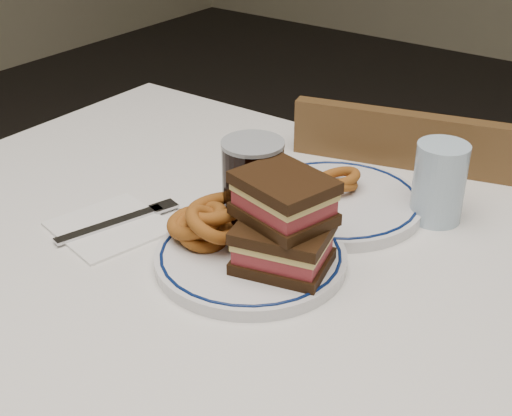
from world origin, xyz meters
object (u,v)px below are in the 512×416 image
Objects in this scene: chair_far at (404,280)px; main_plate at (251,257)px; reuben_sandwich at (283,222)px; far_plate at (336,201)px; beer_mug at (255,189)px.

main_plate is at bearing -91.30° from chair_far.
reuben_sandwich reaches higher than main_plate.
reuben_sandwich is (0.03, -0.48, 0.37)m from chair_far.
chair_far is at bearing 90.06° from far_plate.
far_plate is at bearing -89.94° from chair_far.
beer_mug is at bearing -96.60° from chair_far.
chair_far reaches higher than main_plate.
chair_far is at bearing 88.70° from main_plate.
chair_far is 6.12× the size of reuben_sandwich.
beer_mug is (-0.05, -0.42, 0.36)m from chair_far.
chair_far is 3.46× the size of main_plate.
reuben_sandwich is at bearing -85.92° from chair_far.
far_plate is (-0.03, 0.19, -0.06)m from reuben_sandwich.
beer_mug is at bearing 146.12° from reuben_sandwich.
main_plate is (-0.01, -0.48, 0.30)m from chair_far.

